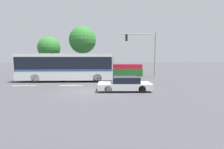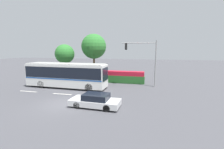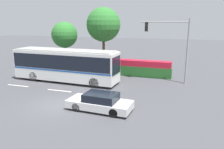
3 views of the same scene
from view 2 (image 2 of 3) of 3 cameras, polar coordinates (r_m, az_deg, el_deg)
name	(u,v)px [view 2 (image 2 of 3)]	position (r m, az deg, el deg)	size (l,w,h in m)	color
ground_plane	(63,104)	(15.83, -17.65, -10.27)	(140.00, 140.00, 0.00)	#444449
city_bus	(66,74)	(21.91, -16.45, 0.23)	(11.19, 2.91, 3.31)	silver
sedan_foreground	(95,101)	(14.31, -6.14, -9.52)	(4.59, 2.03, 1.23)	silver
traffic_light_pole	(147,57)	(21.96, 12.62, 6.45)	(4.74, 0.24, 6.36)	gray
flowering_hedge	(121,77)	(24.33, 3.45, -0.92)	(7.15, 1.17, 1.80)	#286028
street_tree_left	(65,54)	(29.68, -16.97, 7.18)	(3.47, 3.47, 6.07)	brown
street_tree_centre	(94,47)	(28.75, -6.71, 10.17)	(4.47, 4.47, 7.93)	brown
lane_stripe_near	(62,94)	(19.17, -17.88, -6.84)	(2.40, 0.16, 0.01)	silver
lane_stripe_mid	(28,91)	(21.98, -28.35, -5.48)	(2.40, 0.16, 0.01)	silver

